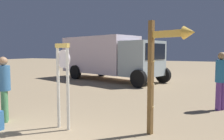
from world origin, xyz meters
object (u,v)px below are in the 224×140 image
standing_clock (63,77)px  person_near_clock (4,86)px  arrow_sign (164,60)px  box_truck_near (108,56)px  person_distant (221,78)px

standing_clock → person_near_clock: 1.74m
person_near_clock → standing_clock: bearing=8.5°
arrow_sign → box_truck_near: (-5.45, 8.07, -0.12)m
person_near_clock → box_truck_near: 8.91m
arrow_sign → person_near_clock: (-3.94, -0.69, -0.71)m
person_near_clock → box_truck_near: size_ratio=0.23×
standing_clock → box_truck_near: 9.10m
person_near_clock → person_distant: person_distant is taller
person_near_clock → person_distant: 6.24m
standing_clock → person_distant: (3.30, 3.48, -0.23)m
standing_clock → person_near_clock: size_ratio=1.19×
standing_clock → arrow_sign: (2.24, 0.44, 0.42)m
arrow_sign → person_distant: 3.28m
arrow_sign → box_truck_near: box_truck_near is taller
person_near_clock → arrow_sign: bearing=10.0°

